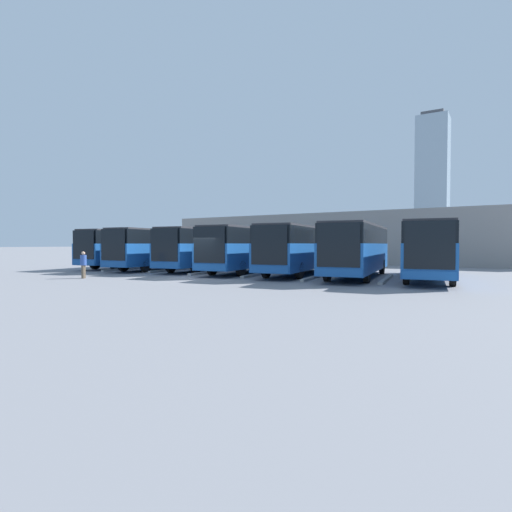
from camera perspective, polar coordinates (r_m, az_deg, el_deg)
The scene contains 17 objects.
ground_plane at distance 25.01m, azimuth -8.28°, elevation -3.14°, with size 600.00×600.00×0.00m, color gray.
bus_0 at distance 25.67m, azimuth 23.56°, elevation 0.98°, with size 4.02×11.90×3.30m.
curb_divider_0 at distance 24.44m, azimuth 18.13°, elevation -3.14°, with size 0.24×6.24×0.15m, color #9E9E99.
bus_1 at distance 26.02m, azimuth 14.34°, elevation 1.07°, with size 4.02×11.90×3.30m.
curb_divider_1 at distance 25.19m, azimuth 8.64°, elevation -2.94°, with size 0.24×6.24×0.15m, color #9E9E99.
bus_2 at distance 27.78m, azimuth 6.34°, elevation 1.15°, with size 4.02×11.90×3.30m.
curb_divider_2 at distance 27.29m, azimuth 0.84°, elevation -2.56°, with size 0.24×6.24×0.15m, color #9E9E99.
bus_3 at distance 29.66m, azimuth -1.02°, elevation 1.20°, with size 4.02×11.90×3.30m.
curb_divider_3 at distance 29.50m, azimuth -6.22°, elevation -2.25°, with size 0.24×6.24×0.15m, color #9E9E99.
bus_4 at distance 32.37m, azimuth -6.82°, elevation 1.23°, with size 4.02×11.90×3.30m.
curb_divider_4 at distance 32.48m, azimuth -11.57°, elevation -1.91°, with size 0.24×6.24×0.15m, color #9E9E99.
bus_5 at distance 34.48m, azimuth -13.09°, elevation 1.22°, with size 4.02×11.90×3.30m.
curb_divider_5 at distance 34.86m, azimuth -17.49°, elevation -1.71°, with size 0.24×6.24×0.15m, color #9E9E99.
bus_6 at distance 37.84m, azimuth -16.98°, elevation 1.23°, with size 4.02×11.90×3.30m.
pedestrian at distance 26.73m, azimuth -23.43°, elevation -1.04°, with size 0.51×0.51×1.65m.
station_building at distance 49.01m, azimuth 12.55°, elevation 2.45°, with size 40.90×14.78×5.51m.
office_tower at distance 262.39m, azimuth 23.90°, elevation 9.68°, with size 17.42×17.42×79.57m.
Camera 1 is at (-15.97, 19.13, 2.10)m, focal length 28.00 mm.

